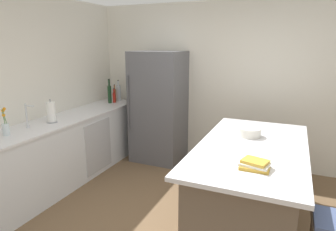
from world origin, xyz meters
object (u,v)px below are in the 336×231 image
Objects in this scene: mixing_bowl at (250,132)px; kitchen_island at (249,186)px; hot_sauce_bottle at (114,97)px; flower_vase at (6,127)px; refrigerator at (159,107)px; vinegar_bottle at (115,95)px; paper_towel_roll at (51,112)px; wine_bottle at (110,93)px; sink_faucet at (27,115)px; soda_bottle at (119,92)px; cookbook_stack at (255,165)px.

kitchen_island is at bearing -76.49° from mixing_bowl.
flower_vase is at bearing -91.39° from hot_sauce_bottle.
vinegar_bottle is (-0.90, 0.06, 0.14)m from refrigerator.
flower_vase reaches higher than hot_sauce_bottle.
wine_bottle reaches higher than paper_towel_roll.
kitchen_island is 6.88× the size of vinegar_bottle.
sink_faucet is (-2.62, -0.47, 0.63)m from kitchen_island.
sink_faucet is 1.18× the size of mixing_bowl.
soda_bottle is 0.09m from vinegar_bottle.
soda_bottle reaches higher than kitchen_island.
refrigerator reaches higher than mixing_bowl.
refrigerator is 5.86× the size of paper_towel_roll.
flower_vase is at bearing -163.01° from kitchen_island.
flower_vase is at bearing -156.36° from mixing_bowl.
vinegar_bottle reaches higher than mixing_bowl.
hot_sauce_bottle is (0.00, 1.46, -0.04)m from paper_towel_roll.
refrigerator is 0.90m from soda_bottle.
soda_bottle is 0.20m from hot_sauce_bottle.
sink_faucet is 0.96× the size of paper_towel_roll.
sink_faucet is 2.72m from cookbook_stack.
vinegar_bottle is (-0.01, 2.21, 0.01)m from flower_vase.
cookbook_stack is (2.67, -2.07, -0.13)m from soda_bottle.
refrigerator is at bearing -8.93° from soda_bottle.
soda_bottle is at bearing 90.97° from paper_towel_roll.
paper_towel_roll reaches higher than vinegar_bottle.
flower_vase is 2.02m from wine_bottle.
soda_bottle is (-0.87, 0.14, 0.17)m from refrigerator.
soda_bottle is 0.27m from wine_bottle.
kitchen_island is 2.93m from wine_bottle.
refrigerator reaches higher than paper_towel_roll.
vinegar_bottle is 0.13m from hot_sauce_bottle.
sink_faucet is at bearing -103.42° from paper_towel_roll.
hot_sauce_bottle is (-0.84, -0.05, 0.12)m from refrigerator.
paper_towel_roll is at bearing 171.07° from cookbook_stack.
hot_sauce_bottle is at bearing 63.63° from wine_bottle.
refrigerator is at bearing 67.47° from flower_vase.
kitchen_island is 8.03× the size of cookbook_stack.
refrigerator reaches higher than cookbook_stack.
mixing_bowl is at bearing 103.51° from kitchen_island.
mixing_bowl is (2.47, 0.47, -0.10)m from paper_towel_roll.
mixing_bowl is (-0.07, 0.31, 0.50)m from kitchen_island.
soda_bottle is 0.88× the size of wine_bottle.
refrigerator is 1.74m from paper_towel_roll.
soda_bottle is 2.77m from mixing_bowl.
hot_sauce_bottle is (0.07, 1.77, -0.06)m from sink_faucet.
refrigerator is at bearing 141.53° from kitchen_island.
kitchen_island is 6.85× the size of sink_faucet.
sink_faucet is 0.93× the size of flower_vase.
flower_vase is 2.21m from vinegar_bottle.
wine_bottle is at bearing -116.37° from hot_sauce_bottle.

